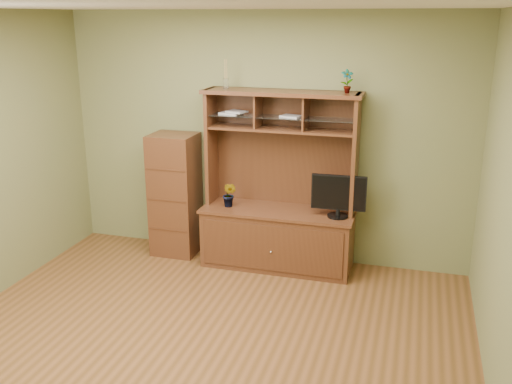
% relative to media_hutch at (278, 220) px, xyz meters
% --- Properties ---
extents(room, '(4.54, 4.04, 2.74)m').
position_rel_media_hutch_xyz_m(room, '(-0.24, -1.73, 0.83)').
color(room, '#583719').
rests_on(room, ground).
extents(media_hutch, '(1.66, 0.61, 1.90)m').
position_rel_media_hutch_xyz_m(media_hutch, '(0.00, 0.00, 0.00)').
color(media_hutch, '#442513').
rests_on(media_hutch, room).
extents(monitor, '(0.56, 0.22, 0.44)m').
position_rel_media_hutch_xyz_m(monitor, '(0.65, -0.08, 0.36)').
color(monitor, black).
rests_on(monitor, media_hutch).
extents(orchid_plant, '(0.18, 0.16, 0.27)m').
position_rel_media_hutch_xyz_m(orchid_plant, '(-0.53, -0.08, 0.26)').
color(orchid_plant, '#32591E').
rests_on(orchid_plant, media_hutch).
extents(top_plant, '(0.14, 0.12, 0.23)m').
position_rel_media_hutch_xyz_m(top_plant, '(0.66, 0.08, 1.49)').
color(top_plant, '#336724').
rests_on(top_plant, media_hutch).
extents(reed_diffuser, '(0.06, 0.06, 0.30)m').
position_rel_media_hutch_xyz_m(reed_diffuser, '(-0.60, 0.08, 1.50)').
color(reed_diffuser, silver).
rests_on(reed_diffuser, media_hutch).
extents(magazines, '(0.90, 0.21, 0.04)m').
position_rel_media_hutch_xyz_m(magazines, '(-0.32, 0.08, 1.13)').
color(magazines, '#BBBBC0').
rests_on(magazines, media_hutch).
extents(side_cabinet, '(0.50, 0.45, 1.39)m').
position_rel_media_hutch_xyz_m(side_cabinet, '(-1.22, 0.03, 0.17)').
color(side_cabinet, '#442513').
rests_on(side_cabinet, room).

